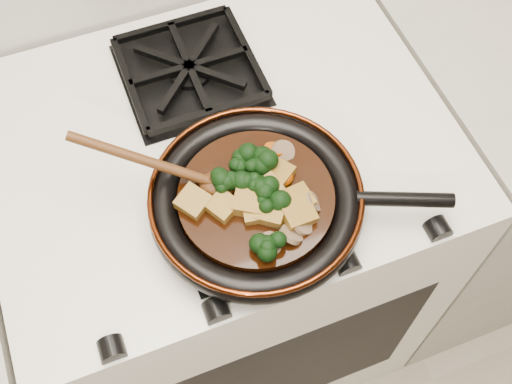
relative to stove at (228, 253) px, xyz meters
name	(u,v)px	position (x,y,z in m)	size (l,w,h in m)	color
stove	(228,253)	(0.00, 0.00, 0.00)	(0.76, 0.60, 0.90)	white
burner_grate_front	(248,203)	(0.00, -0.14, 0.46)	(0.23, 0.23, 0.03)	black
burner_grate_back	(190,70)	(0.00, 0.14, 0.46)	(0.23, 0.23, 0.03)	black
skillet	(258,201)	(0.01, -0.16, 0.49)	(0.42, 0.32, 0.05)	black
braising_sauce	(256,199)	(0.01, -0.16, 0.50)	(0.23, 0.23, 0.02)	black
tofu_cube_0	(256,210)	(0.00, -0.18, 0.52)	(0.04, 0.04, 0.02)	olive
tofu_cube_1	(193,202)	(-0.08, -0.14, 0.52)	(0.04, 0.04, 0.02)	olive
tofu_cube_2	(271,212)	(0.02, -0.19, 0.52)	(0.04, 0.04, 0.02)	olive
tofu_cube_3	(223,207)	(-0.04, -0.16, 0.52)	(0.04, 0.04, 0.02)	olive
tofu_cube_4	(249,204)	(-0.01, -0.17, 0.52)	(0.04, 0.04, 0.02)	olive
tofu_cube_5	(279,174)	(0.05, -0.14, 0.52)	(0.03, 0.04, 0.02)	olive
tofu_cube_6	(299,200)	(0.06, -0.19, 0.52)	(0.04, 0.04, 0.02)	olive
tofu_cube_7	(298,215)	(0.05, -0.21, 0.52)	(0.04, 0.04, 0.02)	olive
tofu_cube_8	(268,191)	(0.02, -0.16, 0.52)	(0.04, 0.04, 0.02)	olive
broccoli_floret_0	(271,248)	(-0.01, -0.25, 0.52)	(0.06, 0.06, 0.06)	black
broccoli_floret_1	(257,161)	(0.03, -0.11, 0.52)	(0.06, 0.06, 0.05)	black
broccoli_floret_2	(251,187)	(0.00, -0.15, 0.52)	(0.06, 0.06, 0.05)	black
broccoli_floret_3	(240,160)	(0.01, -0.10, 0.52)	(0.06, 0.06, 0.05)	black
broccoli_floret_4	(224,184)	(-0.03, -0.13, 0.52)	(0.06, 0.06, 0.05)	black
broccoli_floret_5	(272,205)	(0.02, -0.18, 0.52)	(0.06, 0.06, 0.05)	black
broccoli_floret_6	(266,162)	(0.04, -0.11, 0.52)	(0.06, 0.06, 0.05)	black
broccoli_floret_7	(262,187)	(0.02, -0.15, 0.52)	(0.06, 0.06, 0.05)	black
carrot_coin_0	(219,206)	(-0.05, -0.16, 0.51)	(0.03, 0.03, 0.01)	#AC4604
carrot_coin_1	(274,150)	(0.06, -0.10, 0.51)	(0.03, 0.03, 0.01)	#AC4604
carrot_coin_2	(256,159)	(0.03, -0.10, 0.51)	(0.03, 0.03, 0.01)	#AC4604
carrot_coin_3	(283,177)	(0.05, -0.14, 0.51)	(0.03, 0.03, 0.01)	#AC4604
mushroom_slice_0	(303,224)	(0.05, -0.23, 0.52)	(0.03, 0.03, 0.01)	#7D6348
mushroom_slice_1	(313,202)	(0.08, -0.20, 0.52)	(0.03, 0.03, 0.01)	#7D6348
mushroom_slice_2	(283,152)	(0.07, -0.10, 0.52)	(0.04, 0.04, 0.01)	#7D6348
mushroom_slice_3	(291,235)	(0.03, -0.24, 0.52)	(0.03, 0.03, 0.01)	#7D6348
mushroom_slice_4	(270,244)	(0.00, -0.24, 0.52)	(0.03, 0.03, 0.01)	#7D6348
wooden_spoon	(178,171)	(-0.09, -0.09, 0.53)	(0.13, 0.09, 0.22)	#4D2910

